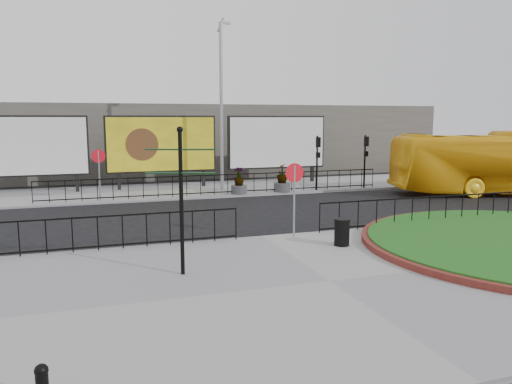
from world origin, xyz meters
name	(u,v)px	position (x,y,z in m)	size (l,w,h in m)	color
ground	(262,239)	(0.00, 0.00, 0.00)	(90.00, 90.00, 0.00)	black
pavement_near	(329,283)	(0.00, -5.00, 0.06)	(30.00, 10.00, 0.12)	gray
pavement_far	(192,190)	(0.00, 12.00, 0.06)	(44.00, 6.00, 0.12)	gray
railing_near_left	(72,235)	(-6.00, -0.30, 0.67)	(10.00, 0.10, 1.10)	black
railing_near_right	(429,210)	(6.50, -0.30, 0.67)	(9.00, 0.10, 1.10)	black
railing_far	(221,184)	(1.00, 9.30, 0.67)	(18.00, 0.10, 1.10)	black
speed_sign_far	(99,164)	(-5.00, 9.40, 1.92)	(0.64, 0.07, 2.47)	gray
speed_sign_near	(294,183)	(1.00, -0.40, 1.92)	(0.64, 0.07, 2.47)	gray
billboard_left	(26,147)	(-8.50, 12.97, 2.60)	(6.20, 0.31, 4.10)	black
billboard_mid	(162,144)	(-1.50, 12.97, 2.60)	(6.20, 0.31, 4.10)	black
billboard_right	(277,143)	(5.50, 12.97, 2.60)	(6.20, 0.31, 4.10)	black
lamp_post	(221,104)	(1.51, 11.00, 4.83)	(0.74, 0.18, 9.23)	gray
signal_pole_a	(318,154)	(6.50, 9.34, 2.10)	(0.22, 0.26, 3.00)	black
signal_pole_b	(365,153)	(9.50, 9.34, 2.10)	(0.22, 0.26, 3.00)	black
building_backdrop	(165,140)	(0.00, 22.00, 2.50)	(40.00, 10.00, 5.00)	#5D5852
fingerpost_sign	(181,186)	(-3.29, -3.32, 2.38)	(1.71, 0.87, 3.74)	black
bollard	(42,383)	(-6.19, -8.53, 0.45)	(0.19, 0.19, 0.60)	black
litter_bin	(342,232)	(1.94, -2.01, 0.55)	(0.51, 0.51, 0.85)	black
bus	(507,163)	(15.84, 5.47, 1.69)	(2.83, 12.10, 3.37)	yellow
planter_b	(239,183)	(2.00, 9.40, 0.69)	(0.85, 0.85, 1.42)	#4C4C4F
planter_c	(282,180)	(4.44, 9.40, 0.73)	(0.90, 0.90, 1.53)	#4C4C4F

